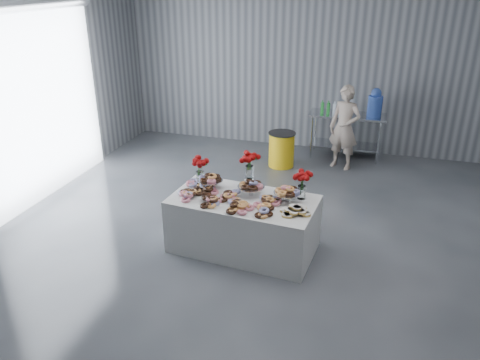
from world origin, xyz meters
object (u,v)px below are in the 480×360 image
at_px(prep_table, 346,128).
at_px(person, 344,128).
at_px(trash_barrel, 282,149).
at_px(display_table, 243,224).
at_px(water_jug, 375,104).

distance_m(prep_table, person, 0.63).
bearing_deg(trash_barrel, display_table, -87.59).
height_order(water_jug, person, person).
bearing_deg(trash_barrel, prep_table, 37.23).
relative_size(display_table, trash_barrel, 2.80).
height_order(prep_table, water_jug, water_jug).
xyz_separation_m(prep_table, trash_barrel, (-1.14, -0.86, -0.28)).
distance_m(display_table, trash_barrel, 3.11).
distance_m(person, trash_barrel, 1.25).
relative_size(water_jug, person, 0.35).
relative_size(water_jug, trash_barrel, 0.82).
height_order(person, trash_barrel, person).
distance_m(prep_table, water_jug, 0.73).
bearing_deg(water_jug, trash_barrel, -152.17).
bearing_deg(prep_table, water_jug, -0.00).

